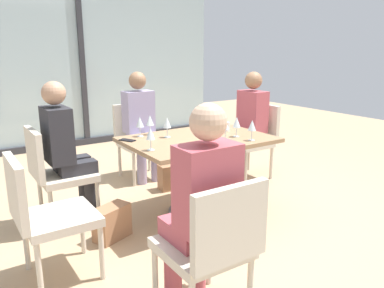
{
  "coord_description": "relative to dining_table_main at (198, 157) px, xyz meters",
  "views": [
    {
      "loc": [
        -1.92,
        -2.79,
        1.54
      ],
      "look_at": [
        0.0,
        0.1,
        0.65
      ],
      "focal_mm": 35.81,
      "sensor_mm": 36.0,
      "label": 1
    }
  ],
  "objects": [
    {
      "name": "ground_plane",
      "position": [
        0.0,
        0.0,
        -0.55
      ],
      "size": [
        12.0,
        12.0,
        0.0
      ],
      "primitive_type": "plane",
      "color": "tan"
    },
    {
      "name": "window_wall_backdrop",
      "position": [
        0.0,
        3.2,
        0.66
      ],
      "size": [
        4.61,
        0.1,
        2.7
      ],
      "color": "#A0B7BC",
      "rests_on": "ground_plane"
    },
    {
      "name": "dining_table_main",
      "position": [
        0.0,
        0.0,
        0.0
      ],
      "size": [
        1.29,
        0.91,
        0.73
      ],
      "color": "#997551",
      "rests_on": "ground_plane"
    },
    {
      "name": "chair_near_window",
      "position": [
        0.0,
        1.28,
        -0.05
      ],
      "size": [
        0.46,
        0.51,
        0.87
      ],
      "color": "beige",
      "rests_on": "ground_plane"
    },
    {
      "name": "chair_far_left",
      "position": [
        -1.17,
        0.51,
        -0.05
      ],
      "size": [
        0.5,
        0.46,
        0.87
      ],
      "color": "beige",
      "rests_on": "ground_plane"
    },
    {
      "name": "chair_far_right",
      "position": [
        1.17,
        0.51,
        -0.05
      ],
      "size": [
        0.5,
        0.46,
        0.87
      ],
      "color": "beige",
      "rests_on": "ground_plane"
    },
    {
      "name": "chair_front_left",
      "position": [
        -0.78,
        -1.28,
        -0.05
      ],
      "size": [
        0.46,
        0.5,
        0.87
      ],
      "color": "beige",
      "rests_on": "ground_plane"
    },
    {
      "name": "chair_side_end",
      "position": [
        -1.45,
        -0.34,
        -0.05
      ],
      "size": [
        0.5,
        0.46,
        0.87
      ],
      "color": "beige",
      "rests_on": "ground_plane"
    },
    {
      "name": "person_near_window",
      "position": [
        -0.0,
        1.17,
        0.15
      ],
      "size": [
        0.34,
        0.39,
        1.26
      ],
      "color": "#9E93B7",
      "rests_on": "ground_plane"
    },
    {
      "name": "person_far_left",
      "position": [
        -1.06,
        0.51,
        0.15
      ],
      "size": [
        0.39,
        0.34,
        1.26
      ],
      "color": "#28282D",
      "rests_on": "ground_plane"
    },
    {
      "name": "person_far_right",
      "position": [
        1.06,
        0.51,
        0.15
      ],
      "size": [
        0.39,
        0.34,
        1.26
      ],
      "color": "#B24C56",
      "rests_on": "ground_plane"
    },
    {
      "name": "person_front_left",
      "position": [
        -0.78,
        -1.17,
        0.15
      ],
      "size": [
        0.34,
        0.39,
        1.26
      ],
      "color": "#B24C56",
      "rests_on": "ground_plane"
    },
    {
      "name": "wine_glass_0",
      "position": [
        0.34,
        -0.35,
        0.31
      ],
      "size": [
        0.07,
        0.07,
        0.18
      ],
      "color": "silver",
      "rests_on": "dining_table_main"
    },
    {
      "name": "wine_glass_1",
      "position": [
        -0.3,
        0.36,
        0.31
      ],
      "size": [
        0.07,
        0.07,
        0.18
      ],
      "color": "silver",
      "rests_on": "dining_table_main"
    },
    {
      "name": "wine_glass_2",
      "position": [
        -0.42,
        0.34,
        0.31
      ],
      "size": [
        0.07,
        0.07,
        0.18
      ],
      "color": "silver",
      "rests_on": "dining_table_main"
    },
    {
      "name": "wine_glass_3",
      "position": [
        -0.22,
        0.17,
        0.31
      ],
      "size": [
        0.07,
        0.07,
        0.18
      ],
      "color": "silver",
      "rests_on": "dining_table_main"
    },
    {
      "name": "wine_glass_4",
      "position": [
        -0.56,
        -0.15,
        0.31
      ],
      "size": [
        0.07,
        0.07,
        0.18
      ],
      "color": "silver",
      "rests_on": "dining_table_main"
    },
    {
      "name": "wine_glass_5",
      "position": [
        0.17,
        -0.18,
        0.31
      ],
      "size": [
        0.07,
        0.07,
        0.18
      ],
      "color": "silver",
      "rests_on": "dining_table_main"
    },
    {
      "name": "wine_glass_6",
      "position": [
        0.32,
        -0.16,
        0.31
      ],
      "size": [
        0.07,
        0.07,
        0.18
      ],
      "color": "silver",
      "rests_on": "dining_table_main"
    },
    {
      "name": "coffee_cup",
      "position": [
        0.39,
        0.08,
        0.22
      ],
      "size": [
        0.08,
        0.08,
        0.09
      ],
      "primitive_type": "cylinder",
      "color": "white",
      "rests_on": "dining_table_main"
    },
    {
      "name": "cell_phone_on_table",
      "position": [
        -0.58,
        0.26,
        0.18
      ],
      "size": [
        0.13,
        0.16,
        0.01
      ],
      "primitive_type": "cube",
      "rotation": [
        0.0,
        0.0,
        0.47
      ],
      "color": "black",
      "rests_on": "dining_table_main"
    },
    {
      "name": "handbag_0",
      "position": [
        0.12,
        0.67,
        -0.41
      ],
      "size": [
        0.31,
        0.19,
        0.28
      ],
      "primitive_type": "cube",
      "rotation": [
        0.0,
        0.0,
        -0.1
      ],
      "color": "#A3704C",
      "rests_on": "ground_plane"
    },
    {
      "name": "handbag_1",
      "position": [
        -0.88,
        -0.04,
        -0.41
      ],
      "size": [
        0.34,
        0.26,
        0.28
      ],
      "primitive_type": "cube",
      "rotation": [
        0.0,
        0.0,
        0.38
      ],
      "color": "#A3704C",
      "rests_on": "ground_plane"
    }
  ]
}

